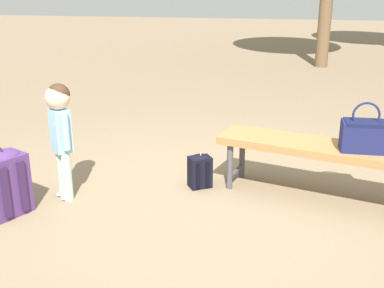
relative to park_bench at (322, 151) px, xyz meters
The scene contains 6 objects.
ground_plane 0.98m from the park_bench, 11.39° to the left, with size 40.00×40.00×0.00m, color #7F6B51.
park_bench is the anchor object (origin of this frame).
handbag 0.34m from the park_bench, 160.98° to the left, with size 0.33×0.19×0.37m.
child_standing 2.01m from the park_bench, 11.45° to the left, with size 0.20×0.19×0.92m.
backpack_large 2.38m from the park_bench, 18.21° to the left, with size 0.34×0.38×0.52m.
backpack_small 0.99m from the park_bench, ahead, with size 0.22×0.21×0.30m.
Camera 1 is at (-0.60, 3.37, 1.62)m, focal length 44.33 mm.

